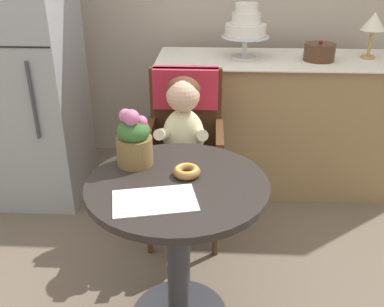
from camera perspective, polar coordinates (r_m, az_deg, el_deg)
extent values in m
cylinder|color=#282321|center=(1.67, -1.98, -4.23)|extent=(0.72, 0.72, 0.03)
cylinder|color=#333338|center=(1.87, -1.81, -13.80)|extent=(0.10, 0.10, 0.69)
cube|color=#472D19|center=(2.34, -1.07, -1.32)|extent=(0.42, 0.42, 0.04)
cube|color=#472D19|center=(2.41, -0.82, 6.09)|extent=(0.40, 0.04, 0.46)
cube|color=#472D19|center=(2.31, -5.81, 1.27)|extent=(0.04, 0.38, 0.18)
cube|color=#472D19|center=(2.28, 3.67, 1.07)|extent=(0.04, 0.38, 0.18)
cube|color=#B22338|center=(2.37, -0.84, 8.82)|extent=(0.36, 0.11, 0.22)
cylinder|color=#472D19|center=(2.33, -5.80, -8.67)|extent=(0.03, 0.03, 0.45)
cylinder|color=#472D19|center=(2.31, 3.20, -8.95)|extent=(0.03, 0.03, 0.45)
cylinder|color=#472D19|center=(2.63, -4.70, -4.22)|extent=(0.03, 0.03, 0.45)
cylinder|color=#472D19|center=(2.61, 3.19, -4.42)|extent=(0.03, 0.03, 0.45)
ellipsoid|color=beige|center=(2.24, -1.14, 2.35)|extent=(0.22, 0.16, 0.30)
sphere|color=#E0B293|center=(2.15, -1.21, 7.77)|extent=(0.17, 0.17, 0.17)
ellipsoid|color=#4C2D19|center=(2.17, -1.18, 8.49)|extent=(0.17, 0.17, 0.14)
cylinder|color=beige|center=(2.15, -3.84, 2.68)|extent=(0.08, 0.23, 0.13)
sphere|color=#E0B293|center=(2.11, -3.75, 0.10)|extent=(0.06, 0.06, 0.06)
cylinder|color=beige|center=(2.14, 1.23, 2.59)|extent=(0.08, 0.23, 0.13)
sphere|color=#E0B293|center=(2.10, 0.89, 0.00)|extent=(0.06, 0.06, 0.06)
cylinder|color=#3F4760|center=(2.22, -2.67, -1.05)|extent=(0.09, 0.22, 0.09)
cylinder|color=#3F4760|center=(2.21, -2.84, -6.27)|extent=(0.08, 0.08, 0.26)
cylinder|color=#3F4760|center=(2.22, 0.16, -1.11)|extent=(0.09, 0.22, 0.09)
cylinder|color=#3F4760|center=(2.20, 0.02, -6.35)|extent=(0.08, 0.08, 0.26)
cube|color=white|center=(1.54, -5.02, -6.29)|extent=(0.33, 0.25, 0.00)
torus|color=#936033|center=(1.69, -0.70, -2.44)|extent=(0.11, 0.11, 0.04)
torus|color=gold|center=(1.69, -0.70, -2.15)|extent=(0.10, 0.10, 0.02)
cylinder|color=brown|center=(1.78, -7.68, 0.37)|extent=(0.15, 0.15, 0.12)
ellipsoid|color=#38662D|center=(1.74, -7.85, 3.04)|extent=(0.13, 0.14, 0.10)
sphere|color=#CC6699|center=(1.73, -6.85, 4.22)|extent=(0.05, 0.05, 0.05)
sphere|color=#CC6699|center=(1.76, -7.56, 3.70)|extent=(0.05, 0.05, 0.05)
sphere|color=#CC6699|center=(1.72, -8.86, 5.04)|extent=(0.06, 0.06, 0.06)
sphere|color=#CC6699|center=(1.69, -8.12, 4.79)|extent=(0.07, 0.07, 0.07)
cube|color=#93754C|center=(2.97, 10.79, 3.93)|extent=(1.50, 0.56, 0.90)
cube|color=white|center=(2.84, 11.55, 12.30)|extent=(1.56, 0.62, 0.01)
cylinder|color=silver|center=(2.82, 6.98, 12.68)|extent=(0.16, 0.16, 0.01)
cylinder|color=silver|center=(2.80, 7.06, 13.97)|extent=(0.03, 0.03, 0.12)
cylinder|color=silver|center=(2.79, 7.13, 15.26)|extent=(0.30, 0.30, 0.01)
cylinder|color=white|center=(2.78, 7.18, 16.10)|extent=(0.26, 0.25, 0.08)
cylinder|color=white|center=(2.79, 7.15, 15.57)|extent=(0.26, 0.26, 0.01)
cylinder|color=white|center=(2.77, 7.26, 17.54)|extent=(0.18, 0.18, 0.07)
cylinder|color=white|center=(2.77, 7.24, 17.06)|extent=(0.18, 0.18, 0.01)
cylinder|color=white|center=(2.76, 7.34, 18.81)|extent=(0.14, 0.14, 0.06)
cylinder|color=white|center=(2.76, 7.31, 18.39)|extent=(0.14, 0.14, 0.01)
cylinder|color=#4C2D1E|center=(2.83, 16.70, 12.88)|extent=(0.19, 0.19, 0.11)
sphere|color=red|center=(2.82, 16.87, 14.16)|extent=(0.02, 0.02, 0.02)
cylinder|color=#B28C47|center=(3.01, 22.47, 11.85)|extent=(0.09, 0.09, 0.01)
cylinder|color=#B28C47|center=(2.99, 22.76, 13.46)|extent=(0.02, 0.02, 0.16)
cone|color=silver|center=(2.97, 23.22, 15.99)|extent=(0.15, 0.15, 0.11)
cube|color=#9EA0A5|center=(2.88, -21.79, 10.22)|extent=(0.64, 0.60, 1.70)
cylinder|color=#3F3F44|center=(2.56, -20.56, 6.58)|extent=(0.02, 0.02, 0.45)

